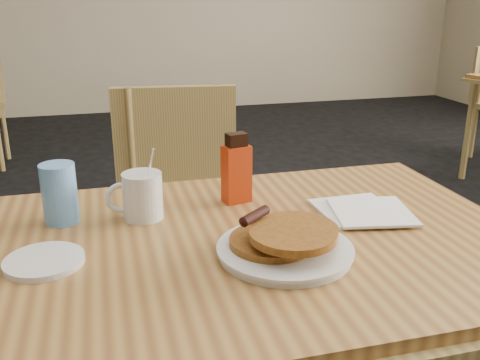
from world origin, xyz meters
name	(u,v)px	position (x,y,z in m)	size (l,w,h in m)	color
main_table	(246,257)	(0.04, -0.01, 0.71)	(1.22, 0.83, 0.75)	#9F7238
chair_main_far	(182,201)	(0.02, 0.72, 0.56)	(0.47, 0.47, 0.93)	#A2884C
pancake_plate	(285,243)	(0.10, -0.11, 0.77)	(0.26, 0.26, 0.08)	silver
coffee_mug	(141,195)	(-0.15, 0.15, 0.80)	(0.13, 0.09, 0.17)	silver
syrup_bottle	(236,171)	(0.08, 0.19, 0.83)	(0.07, 0.05, 0.17)	maroon
napkin_stack	(364,211)	(0.34, 0.04, 0.76)	(0.21, 0.22, 0.01)	white
blue_tumbler	(60,193)	(-0.32, 0.18, 0.82)	(0.08, 0.08, 0.13)	#609BE2
side_saucer	(44,261)	(-0.35, -0.02, 0.76)	(0.15, 0.15, 0.01)	silver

